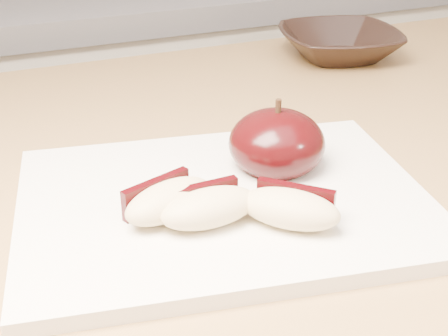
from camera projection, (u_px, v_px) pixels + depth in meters
name	position (u px, v px, depth m)	size (l,w,h in m)	color
back_cabinet	(99.00, 196.00, 1.37)	(2.40, 0.62, 0.94)	silver
cutting_board	(224.00, 202.00, 0.50)	(0.32, 0.24, 0.01)	white
apple_half	(277.00, 143.00, 0.54)	(0.08, 0.08, 0.07)	black
apple_wedge_a	(167.00, 200.00, 0.47)	(0.08, 0.06, 0.03)	beige
apple_wedge_b	(208.00, 207.00, 0.46)	(0.08, 0.04, 0.03)	beige
apple_wedge_c	(290.00, 208.00, 0.46)	(0.08, 0.08, 0.03)	beige
bowl	(339.00, 44.00, 0.85)	(0.16, 0.16, 0.04)	black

